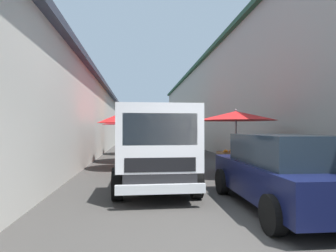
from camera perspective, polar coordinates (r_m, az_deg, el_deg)
The scene contains 13 objects.
ground at distance 17.36m, azimuth -1.34°, elevation -5.72°, with size 90.00×90.00×0.00m, color #3D3A38.
building_left_whitewash at distance 20.26m, azimuth -22.17°, elevation 1.20°, with size 49.80×7.50×4.32m.
building_right_concrete at distance 21.34m, azimuth 17.34°, elevation 4.65°, with size 49.80×7.50×6.96m.
fruit_stall_far_left at distance 13.43m, azimuth -7.58°, elevation -0.14°, with size 2.52×2.52×2.15m.
fruit_stall_near_right at distance 17.42m, azimuth 2.94°, elevation 0.33°, with size 2.38×2.38×2.39m.
fruit_stall_far_right at distance 11.03m, azimuth -8.27°, elevation 0.04°, with size 2.16×2.16×2.31m.
fruit_stall_mid_lane at distance 9.68m, azimuth 13.24°, elevation 0.30°, with size 2.61×2.61×2.22m.
fruit_stall_near_left at distance 17.42m, azimuth -7.33°, elevation 0.39°, with size 2.39×2.39×2.42m.
hatchback_car at distance 6.07m, azimuth 22.34°, elevation -8.34°, with size 3.94×1.98×1.45m.
delivery_truck at distance 7.03m, azimuth -2.59°, elevation -4.83°, with size 4.93×2.00×2.08m.
vendor_by_crates at distance 21.28m, azimuth -0.44°, elevation -2.19°, with size 0.61×0.36×1.65m.
vendor_in_shade at distance 20.66m, azimuth 1.17°, elevation -2.51°, with size 0.59×0.32×1.51m.
plastic_stool at distance 12.95m, azimuth -2.62°, elevation -6.04°, with size 0.30×0.30×0.43m.
Camera 1 is at (-3.72, 1.49, 1.56)m, focal length 30.48 mm.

